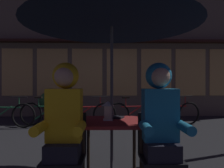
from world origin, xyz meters
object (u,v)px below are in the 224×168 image
at_px(cafe_table, 112,129).
at_px(bicycle_fifth, 173,113).
at_px(bicycle_second, 48,114).
at_px(bicycle_third, 86,114).
at_px(book, 115,117).
at_px(lantern, 108,110).
at_px(bicycle_fourth, 136,114).
at_px(chair_right, 159,151).
at_px(potted_plant, 49,103).
at_px(chair_left, 65,151).
at_px(patio_umbrella, 112,11).
at_px(person_right_hooded, 160,117).
at_px(bicycle_nearest, 5,115).
at_px(person_left_hooded, 64,117).

height_order(cafe_table, bicycle_fifth, bicycle_fifth).
height_order(cafe_table, bicycle_second, bicycle_second).
bearing_deg(bicycle_fifth, bicycle_third, -177.91).
xyz_separation_m(cafe_table, book, (0.05, 0.17, 0.11)).
height_order(lantern, bicycle_fifth, lantern).
bearing_deg(bicycle_fourth, chair_right, -93.86).
bearing_deg(cafe_table, bicycle_second, 116.96).
distance_m(bicycle_second, bicycle_fourth, 2.45).
height_order(bicycle_fifth, potted_plant, potted_plant).
relative_size(chair_right, potted_plant, 0.95).
bearing_deg(chair_left, bicycle_third, 92.64).
bearing_deg(lantern, chair_left, -138.44).
distance_m(patio_umbrella, person_right_hooded, 1.37).
relative_size(lantern, bicycle_fifth, 0.14).
height_order(chair_left, bicycle_nearest, chair_left).
bearing_deg(person_right_hooded, person_left_hooded, 180.00).
height_order(person_left_hooded, person_right_hooded, same).
height_order(person_left_hooded, bicycle_fourth, person_left_hooded).
distance_m(chair_right, bicycle_nearest, 4.84).
xyz_separation_m(patio_umbrella, chair_right, (0.48, -0.37, -1.57)).
height_order(chair_right, bicycle_fifth, chair_right).
relative_size(cafe_table, bicycle_third, 0.44).
xyz_separation_m(lantern, potted_plant, (-1.96, 4.45, -0.32)).
bearing_deg(patio_umbrella, chair_left, -142.45).
xyz_separation_m(person_left_hooded, bicycle_third, (-0.17, 3.68, -0.50)).
height_order(chair_right, bicycle_fourth, chair_right).
distance_m(bicycle_third, bicycle_fourth, 1.38).
relative_size(chair_right, bicycle_third, 0.52).
xyz_separation_m(lantern, bicycle_second, (-1.67, 3.36, -0.51)).
height_order(cafe_table, lantern, lantern).
distance_m(chair_right, bicycle_fourth, 3.71).
xyz_separation_m(cafe_table, person_left_hooded, (-0.48, -0.43, 0.21)).
height_order(chair_left, bicycle_second, chair_left).
distance_m(bicycle_third, book, 3.18).
xyz_separation_m(bicycle_nearest, book, (2.87, -3.00, 0.41)).
height_order(bicycle_second, potted_plant, potted_plant).
bearing_deg(bicycle_second, person_left_hooded, -71.96).
height_order(bicycle_second, bicycle_fourth, same).
xyz_separation_m(person_left_hooded, bicycle_nearest, (-2.34, 3.60, -0.50)).
distance_m(person_right_hooded, bicycle_fifth, 4.01).
bearing_deg(bicycle_fourth, person_right_hooded, -93.80).
distance_m(lantern, bicycle_fourth, 3.45).
distance_m(patio_umbrella, chair_left, 1.68).
height_order(lantern, chair_left, lantern).
height_order(patio_umbrella, book, patio_umbrella).
relative_size(patio_umbrella, lantern, 10.00).
bearing_deg(person_right_hooded, cafe_table, 138.43).
relative_size(person_left_hooded, bicycle_second, 0.84).
relative_size(bicycle_nearest, potted_plant, 1.82).
height_order(patio_umbrella, chair_left, patio_umbrella).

